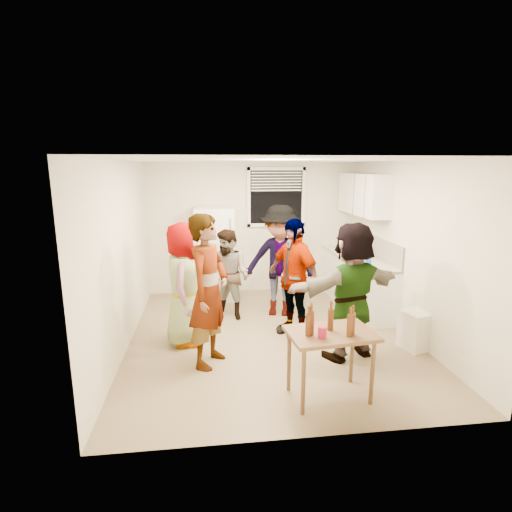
{
  "coord_description": "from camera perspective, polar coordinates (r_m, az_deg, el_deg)",
  "views": [
    {
      "loc": [
        -0.88,
        -5.36,
        2.41
      ],
      "look_at": [
        -0.18,
        0.25,
        1.15
      ],
      "focal_mm": 28.0,
      "sensor_mm": 36.0,
      "label": 1
    }
  ],
  "objects": [
    {
      "name": "room",
      "position": [
        5.94,
        2.09,
        -11.37
      ],
      "size": [
        4.0,
        4.5,
        2.5
      ],
      "primitive_type": null,
      "color": "silver",
      "rests_on": "ground"
    },
    {
      "name": "window",
      "position": [
        7.7,
        2.92,
        8.4
      ],
      "size": [
        1.12,
        0.1,
        1.06
      ],
      "primitive_type": null,
      "color": "white",
      "rests_on": "room"
    },
    {
      "name": "refrigerator",
      "position": [
        7.4,
        -5.91,
        0.35
      ],
      "size": [
        0.7,
        0.7,
        1.7
      ],
      "primitive_type": "cube",
      "color": "white",
      "rests_on": "ground"
    },
    {
      "name": "counter_lower",
      "position": [
        7.27,
        14.02,
        -3.6
      ],
      "size": [
        0.6,
        2.2,
        0.86
      ],
      "primitive_type": "cube",
      "color": "white",
      "rests_on": "ground"
    },
    {
      "name": "countertop",
      "position": [
        7.16,
        14.21,
        -0.14
      ],
      "size": [
        0.64,
        2.22,
        0.04
      ],
      "primitive_type": "cube",
      "color": "beige",
      "rests_on": "counter_lower"
    },
    {
      "name": "backsplash",
      "position": [
        7.23,
        16.4,
        1.47
      ],
      "size": [
        0.03,
        2.2,
        0.36
      ],
      "primitive_type": "cube",
      "color": "beige",
      "rests_on": "countertop"
    },
    {
      "name": "upper_cabinets",
      "position": [
        7.25,
        15.07,
        8.52
      ],
      "size": [
        0.34,
        1.6,
        0.7
      ],
      "primitive_type": "cube",
      "color": "white",
      "rests_on": "room"
    },
    {
      "name": "kettle",
      "position": [
        7.03,
        14.2,
        -0.22
      ],
      "size": [
        0.29,
        0.26,
        0.2
      ],
      "primitive_type": null,
      "rotation": [
        0.0,
        0.0,
        0.31
      ],
      "color": "silver",
      "rests_on": "countertop"
    },
    {
      "name": "paper_towel",
      "position": [
        6.95,
        14.71,
        -0.38
      ],
      "size": [
        0.13,
        0.13,
        0.28
      ],
      "primitive_type": "cylinder",
      "color": "white",
      "rests_on": "countertop"
    },
    {
      "name": "wine_bottle",
      "position": [
        7.94,
        12.42,
        1.32
      ],
      "size": [
        0.08,
        0.08,
        0.31
      ],
      "primitive_type": "cylinder",
      "color": "black",
      "rests_on": "countertop"
    },
    {
      "name": "beer_bottle_counter",
      "position": [
        6.69,
        14.86,
        -0.88
      ],
      "size": [
        0.06,
        0.06,
        0.23
      ],
      "primitive_type": "cylinder",
      "color": "#47230C",
      "rests_on": "countertop"
    },
    {
      "name": "blue_cup",
      "position": [
        6.45,
        15.76,
        -1.43
      ],
      "size": [
        0.09,
        0.09,
        0.11
      ],
      "primitive_type": "cylinder",
      "color": "blue",
      "rests_on": "countertop"
    },
    {
      "name": "picture_frame",
      "position": [
        7.75,
        14.24,
        1.53
      ],
      "size": [
        0.02,
        0.18,
        0.15
      ],
      "primitive_type": "cube",
      "color": "#F9D15E",
      "rests_on": "countertop"
    },
    {
      "name": "trash_bin",
      "position": [
        5.9,
        21.91,
        -9.87
      ],
      "size": [
        0.44,
        0.44,
        0.52
      ],
      "primitive_type": "cube",
      "rotation": [
        0.0,
        0.0,
        0.29
      ],
      "color": "white",
      "rests_on": "ground"
    },
    {
      "name": "serving_table",
      "position": [
        4.61,
        10.25,
        -19.16
      ],
      "size": [
        0.94,
        0.68,
        0.75
      ],
      "primitive_type": null,
      "rotation": [
        0.0,
        0.0,
        0.11
      ],
      "color": "brown",
      "rests_on": "ground"
    },
    {
      "name": "beer_bottle_table",
      "position": [
        4.18,
        7.79,
        -11.01
      ],
      "size": [
        0.06,
        0.06,
        0.25
      ],
      "primitive_type": "cylinder",
      "color": "#47230C",
      "rests_on": "serving_table"
    },
    {
      "name": "red_cup",
      "position": [
        4.12,
        9.42,
        -11.43
      ],
      "size": [
        0.09,
        0.09,
        0.12
      ],
      "primitive_type": "cylinder",
      "color": "maroon",
      "rests_on": "serving_table"
    },
    {
      "name": "guest_grey",
      "position": [
        5.84,
        -9.85,
        -11.99
      ],
      "size": [
        1.79,
        1.04,
        0.54
      ],
      "primitive_type": "imported",
      "rotation": [
        0.0,
        0.0,
        1.45
      ],
      "color": "gray",
      "rests_on": "ground"
    },
    {
      "name": "guest_stripe",
      "position": [
        5.24,
        -6.5,
        -14.89
      ],
      "size": [
        1.99,
        1.47,
        0.45
      ],
      "primitive_type": "imported",
      "rotation": [
        0.0,
        0.0,
        1.1
      ],
      "color": "#141933",
      "rests_on": "ground"
    },
    {
      "name": "guest_back_left",
      "position": [
        6.63,
        -3.77,
        -8.77
      ],
      "size": [
        1.42,
        1.6,
        0.55
      ],
      "primitive_type": "imported",
      "rotation": [
        0.0,
        0.0,
        -0.62
      ],
      "color": "brown",
      "rests_on": "ground"
    },
    {
      "name": "guest_back_right",
      "position": [
        6.78,
        3.31,
        -8.25
      ],
      "size": [
        1.61,
        2.07,
        0.68
      ],
      "primitive_type": "imported",
      "rotation": [
        0.0,
        0.0,
        -0.26
      ],
      "color": "#3F4045",
      "rests_on": "ground"
    },
    {
      "name": "guest_black",
      "position": [
        6.07,
        5.18,
        -10.88
      ],
      "size": [
        1.98,
        1.73,
        0.42
      ],
      "primitive_type": "imported",
      "rotation": [
        0.0,
        0.0,
        -1.05
      ],
      "color": "black",
      "rests_on": "ground"
    },
    {
      "name": "guest_orange",
      "position": [
        5.51,
        13.01,
        -13.7
      ],
      "size": [
        2.1,
        2.19,
        0.52
      ],
      "primitive_type": "imported",
      "rotation": [
        0.0,
        0.0,
        3.45
      ],
      "color": "#F6A24B",
      "rests_on": "ground"
    }
  ]
}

